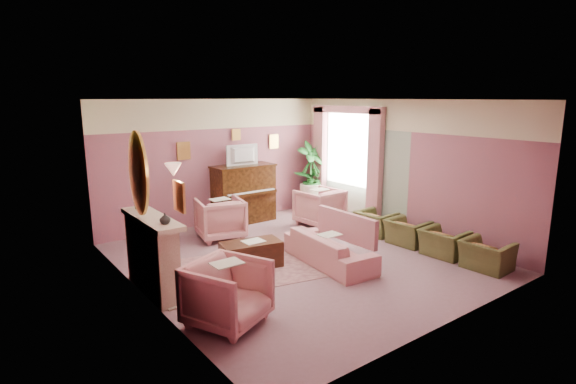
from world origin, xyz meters
TOP-DOWN VIEW (x-y plane):
  - floor at (0.00, 0.00)m, footprint 5.50×6.00m
  - ceiling at (0.00, 0.00)m, footprint 5.50×6.00m
  - wall_back at (0.00, 3.00)m, footprint 5.50×0.02m
  - wall_front at (0.00, -3.00)m, footprint 5.50×0.02m
  - wall_left at (-2.75, 0.00)m, footprint 0.02×6.00m
  - wall_right at (2.75, 0.00)m, footprint 0.02×6.00m
  - picture_rail_band at (0.00, 2.99)m, footprint 5.50×0.01m
  - stripe_panel at (2.73, 1.30)m, footprint 0.01×3.00m
  - fireplace_surround at (-2.59, 0.20)m, footprint 0.30×1.40m
  - fireplace_inset at (-2.49, 0.20)m, footprint 0.18×0.72m
  - fire_ember at (-2.45, 0.20)m, footprint 0.06×0.54m
  - mantel_shelf at (-2.56, 0.20)m, footprint 0.40×1.55m
  - hearth at (-2.39, 0.20)m, footprint 0.55×1.50m
  - mirror_frame at (-2.70, 0.20)m, footprint 0.04×0.72m
  - mirror_glass at (-2.67, 0.20)m, footprint 0.01×0.60m
  - sconce_shade at (-2.62, -0.85)m, footprint 0.20×0.20m
  - piano at (0.50, 2.68)m, footprint 1.40×0.60m
  - piano_keyshelf at (0.50, 2.33)m, footprint 1.30×0.12m
  - piano_keys at (0.50, 2.33)m, footprint 1.20×0.08m
  - piano_top at (0.50, 2.68)m, footprint 1.45×0.65m
  - television at (0.50, 2.63)m, footprint 0.80×0.12m
  - print_back_left at (-0.80, 2.96)m, footprint 0.30×0.03m
  - print_back_right at (1.55, 2.96)m, footprint 0.26×0.03m
  - print_back_mid at (0.50, 2.96)m, footprint 0.22×0.03m
  - print_left_wall at (-2.71, -1.20)m, footprint 0.03×0.28m
  - window_blind at (2.70, 1.55)m, footprint 0.03×1.40m
  - curtain_left at (2.62, 0.63)m, footprint 0.16×0.34m
  - curtain_right at (2.62, 2.47)m, footprint 0.16×0.34m
  - pelmet at (2.62, 1.55)m, footprint 0.16×2.20m
  - mantel_plant at (-2.55, 0.75)m, footprint 0.16×0.16m
  - mantel_vase at (-2.55, -0.30)m, footprint 0.16×0.16m
  - area_rug at (-0.86, 0.12)m, footprint 2.83×2.30m
  - coffee_table at (-0.90, 0.16)m, footprint 1.08×0.68m
  - table_paper at (-0.85, 0.16)m, footprint 0.35×0.28m
  - sofa at (0.26, -0.52)m, footprint 0.62×1.86m
  - sofa_throw at (0.66, -0.52)m, footprint 0.09×1.41m
  - floral_armchair_left at (-0.54, 1.91)m, footprint 0.88×0.88m
  - floral_armchair_right at (1.72, 1.42)m, footprint 0.88×0.88m
  - floral_armchair_front at (-2.18, -1.32)m, footprint 0.88×0.88m
  - olive_chair_a at (2.20, -2.30)m, footprint 0.54×0.76m
  - olive_chair_b at (2.20, -1.48)m, footprint 0.54×0.76m
  - olive_chair_c at (2.20, -0.66)m, footprint 0.54×0.76m
  - olive_chair_d at (2.20, 0.16)m, footprint 0.54×0.76m
  - side_table at (2.35, 2.51)m, footprint 0.52×0.52m
  - side_plant_big at (2.35, 2.51)m, footprint 0.30×0.30m
  - side_plant_small at (2.47, 2.41)m, footprint 0.16×0.16m
  - palm_pot at (2.36, 2.50)m, footprint 0.34×0.34m
  - palm_plant at (2.36, 2.50)m, footprint 0.76×0.76m

SIDE VIEW (x-z plane):
  - floor at x=0.00m, z-range -0.01..0.01m
  - area_rug at x=-0.86m, z-range 0.00..0.01m
  - hearth at x=-2.39m, z-range 0.00..0.02m
  - palm_pot at x=2.36m, z-range 0.00..0.34m
  - fire_ember at x=-2.45m, z-range 0.17..0.27m
  - coffee_table at x=-0.90m, z-range 0.00..0.45m
  - olive_chair_a at x=2.20m, z-range 0.00..0.66m
  - olive_chair_b at x=2.20m, z-range 0.00..0.66m
  - olive_chair_c at x=2.20m, z-range 0.00..0.66m
  - olive_chair_d at x=2.20m, z-range 0.00..0.66m
  - side_table at x=2.35m, z-range 0.00..0.70m
  - sofa at x=0.26m, z-range 0.00..0.75m
  - fireplace_inset at x=-2.49m, z-range 0.06..0.74m
  - table_paper at x=-0.85m, z-range 0.45..0.46m
  - floral_armchair_left at x=-0.54m, z-range 0.00..0.92m
  - floral_armchair_right at x=1.72m, z-range 0.00..0.92m
  - floral_armchair_front at x=-2.18m, z-range 0.00..0.92m
  - fireplace_surround at x=-2.59m, z-range 0.00..1.10m
  - sofa_throw at x=0.66m, z-range 0.34..0.86m
  - piano at x=0.50m, z-range 0.00..1.30m
  - piano_keyshelf at x=0.50m, z-range 0.69..0.75m
  - piano_keys at x=0.50m, z-range 0.75..0.77m
  - side_plant_small at x=2.47m, z-range 0.70..0.98m
  - side_plant_big at x=2.35m, z-range 0.70..1.04m
  - palm_plant at x=2.36m, z-range 0.34..1.78m
  - stripe_panel at x=2.73m, z-range 0.00..2.15m
  - mantel_shelf at x=-2.56m, z-range 1.09..1.16m
  - mantel_vase at x=-2.55m, z-range 1.15..1.31m
  - mantel_plant at x=-2.55m, z-range 1.15..1.43m
  - curtain_left at x=2.62m, z-range 0.00..2.60m
  - curtain_right at x=2.62m, z-range 0.00..2.60m
  - piano_top at x=0.50m, z-range 1.29..1.33m
  - wall_back at x=0.00m, z-range 0.00..2.80m
  - wall_front at x=0.00m, z-range 0.00..2.80m
  - wall_left at x=-2.75m, z-range 0.00..2.80m
  - wall_right at x=2.75m, z-range 0.00..2.80m
  - television at x=0.50m, z-range 1.36..1.84m
  - window_blind at x=2.70m, z-range 0.80..2.60m
  - print_back_left at x=-0.80m, z-range 1.53..1.91m
  - print_left_wall at x=-2.71m, z-range 1.54..1.90m
  - print_back_right at x=1.55m, z-range 1.61..1.95m
  - mirror_frame at x=-2.70m, z-range 1.20..2.40m
  - mirror_glass at x=-2.67m, z-range 1.27..2.33m
  - sconce_shade at x=-2.62m, z-range 1.90..2.06m
  - print_back_mid at x=0.50m, z-range 1.87..2.13m
  - picture_rail_band at x=0.00m, z-range 2.15..2.80m
  - pelmet at x=2.62m, z-range 2.48..2.64m
  - ceiling at x=0.00m, z-range 2.79..2.80m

